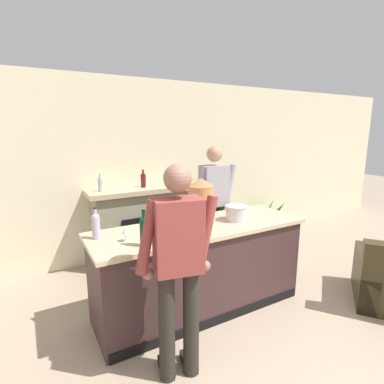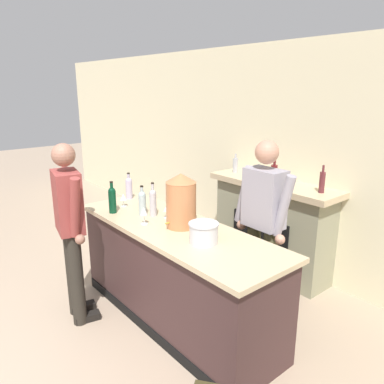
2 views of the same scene
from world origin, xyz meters
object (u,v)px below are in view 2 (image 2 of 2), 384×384
person_customer (71,226)px  wine_bottle_burgundy_dark (129,187)px  wine_bottle_rose_blush (153,202)px  copper_dispenser (181,200)px  wine_glass_front_left (167,208)px  wine_glass_by_dispenser (144,212)px  wine_glass_near_bucket (123,198)px  fireplace_stone (271,226)px  wine_bottle_cabernet_heavy (112,199)px  person_bartender (262,227)px  wine_bottle_port_short (142,202)px  ice_bucket_steel (204,233)px

person_customer → wine_bottle_burgundy_dark: 0.99m
wine_bottle_rose_blush → wine_bottle_burgundy_dark: 0.70m
copper_dispenser → wine_glass_front_left: (-0.27, 0.04, -0.15)m
person_customer → wine_glass_by_dispenser: bearing=54.0°
wine_glass_by_dispenser → person_customer: bearing=-126.0°
copper_dispenser → wine_bottle_burgundy_dark: copper_dispenser is taller
wine_glass_front_left → person_customer: bearing=-116.2°
wine_glass_near_bucket → wine_glass_front_left: size_ratio=0.97×
wine_bottle_rose_blush → fireplace_stone: bearing=78.9°
wine_bottle_rose_blush → wine_glass_by_dispenser: 0.24m
wine_glass_by_dispenser → wine_bottle_cabernet_heavy: bearing=-172.5°
wine_glass_by_dispenser → wine_bottle_rose_blush: bearing=124.7°
wine_bottle_cabernet_heavy → wine_bottle_burgundy_dark: (-0.33, 0.39, -0.01)m
person_bartender → wine_glass_front_left: (-0.80, -0.49, 0.09)m
wine_bottle_port_short → wine_glass_near_bucket: bearing=-178.7°
person_bartender → wine_glass_by_dispenser: bearing=-136.3°
wine_bottle_cabernet_heavy → wine_glass_front_left: (0.49, 0.34, -0.05)m
wine_glass_near_bucket → wine_glass_front_left: wine_glass_front_left is taller
fireplace_stone → wine_bottle_burgundy_dark: (-0.99, -1.40, 0.53)m
person_bartender → wine_bottle_burgundy_dark: 1.69m
wine_bottle_port_short → wine_bottle_cabernet_heavy: size_ratio=0.92×
wine_glass_front_left → person_bartender: bearing=31.7°
wine_bottle_cabernet_heavy → wine_glass_by_dispenser: size_ratio=1.99×
wine_bottle_cabernet_heavy → wine_bottle_burgundy_dark: bearing=130.3°
fireplace_stone → person_bartender: size_ratio=0.92×
wine_bottle_port_short → wine_bottle_cabernet_heavy: 0.32m
ice_bucket_steel → wine_bottle_burgundy_dark: size_ratio=0.83×
person_customer → person_bartender: (1.20, 1.32, 0.02)m
copper_dispenser → wine_bottle_cabernet_heavy: size_ratio=1.53×
wine_bottle_rose_blush → copper_dispenser: bearing=5.0°
person_customer → wine_glass_near_bucket: person_customer is taller
wine_bottle_rose_blush → wine_bottle_burgundy_dark: (-0.69, 0.13, -0.02)m
wine_bottle_burgundy_dark → wine_bottle_cabernet_heavy: bearing=-49.7°
wine_bottle_port_short → wine_bottle_cabernet_heavy: wine_bottle_cabernet_heavy is taller
wine_bottle_burgundy_dark → person_customer: bearing=-64.6°
person_customer → wine_glass_by_dispenser: (0.40, 0.56, 0.13)m
person_bartender → wine_bottle_burgundy_dark: (-1.62, -0.44, 0.12)m
fireplace_stone → wine_bottle_cabernet_heavy: 1.98m
copper_dispenser → wine_bottle_burgundy_dark: 1.11m
copper_dispenser → ice_bucket_steel: (0.41, -0.09, -0.17)m
copper_dispenser → ice_bucket_steel: size_ratio=2.00×
fireplace_stone → wine_bottle_cabernet_heavy: fireplace_stone is taller
person_bartender → copper_dispenser: 0.79m
ice_bucket_steel → wine_bottle_rose_blush: wine_bottle_rose_blush is taller
wine_bottle_rose_blush → wine_glass_by_dispenser: bearing=-55.3°
wine_bottle_cabernet_heavy → wine_glass_by_dispenser: bearing=7.5°
ice_bucket_steel → wine_glass_by_dispenser: (-0.69, -0.14, 0.03)m
ice_bucket_steel → wine_glass_near_bucket: (-1.29, -0.02, 0.01)m
person_bartender → fireplace_stone: bearing=123.4°
wine_glass_near_bucket → wine_bottle_port_short: bearing=1.3°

